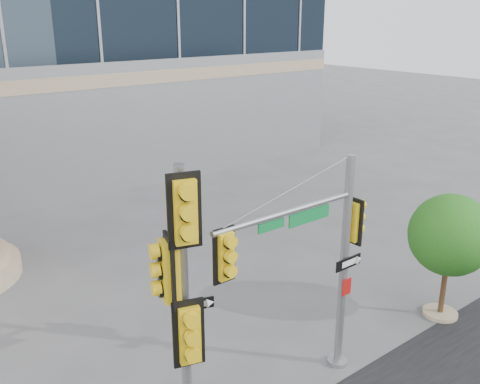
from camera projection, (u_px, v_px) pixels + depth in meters
ground at (280, 342)px, 13.74m from camera, size 120.00×120.00×0.00m
main_signal_pole at (316, 252)px, 11.34m from camera, size 4.03×0.48×5.19m
secondary_signal_pole at (182, 286)px, 9.80m from camera, size 0.96×0.88×5.56m
street_tree at (450, 238)px, 14.30m from camera, size 2.27×2.22×3.54m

